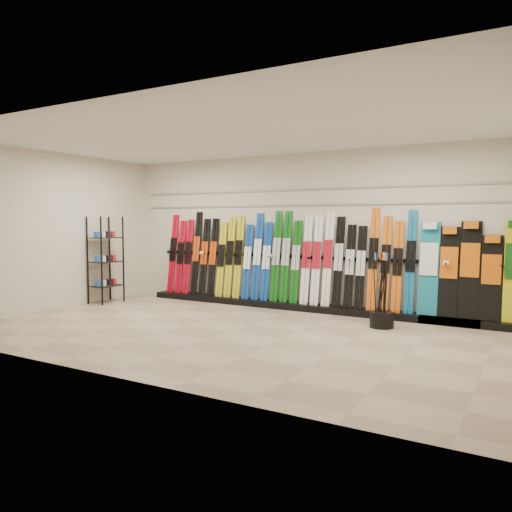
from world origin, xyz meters
The scene contains 12 objects.
floor centered at (0.00, 0.00, 0.00)m, with size 8.00×8.00×0.00m, color gray.
back_wall centered at (0.00, 2.50, 1.50)m, with size 8.00×8.00×0.00m, color beige.
left_wall centered at (-4.00, 0.00, 1.50)m, with size 5.00×5.00×0.00m, color beige.
ceiling centered at (0.00, 0.00, 3.00)m, with size 8.00×8.00×0.00m, color silver.
ski_rack_base centered at (0.22, 2.28, 0.06)m, with size 8.00×0.40×0.12m, color black.
skis centered at (-0.44, 2.36, 0.95)m, with size 5.37×0.29×1.82m.
snowboards centered at (3.07, 2.36, 0.88)m, with size 1.59×0.24×1.59m.
accessory_rack centered at (-3.75, 1.04, 0.89)m, with size 0.40×0.60×1.79m, color black.
pole_bin centered at (1.92, 1.46, 0.12)m, with size 0.38×0.38×0.25m, color black.
ski_poles centered at (1.92, 1.45, 0.61)m, with size 0.26×0.25×1.18m.
slatwall_rail_0 centered at (0.00, 2.48, 2.00)m, with size 7.60×0.02×0.03m, color gray.
slatwall_rail_1 centered at (0.00, 2.48, 2.30)m, with size 7.60×0.02×0.03m, color gray.
Camera 1 is at (4.09, -6.34, 1.69)m, focal length 35.00 mm.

